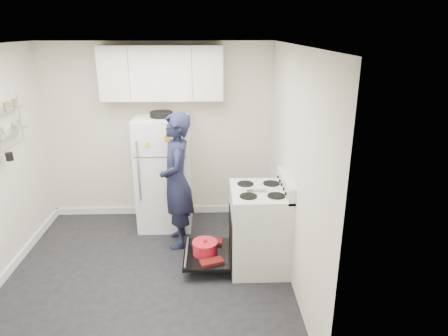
{
  "coord_description": "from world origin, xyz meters",
  "views": [
    {
      "loc": [
        0.72,
        -3.94,
        2.66
      ],
      "look_at": [
        0.89,
        0.62,
        1.05
      ],
      "focal_mm": 32.0,
      "sensor_mm": 36.0,
      "label": 1
    }
  ],
  "objects_px": {
    "open_oven_door": "(206,251)",
    "person": "(177,181)",
    "refrigerator": "(164,172)",
    "electric_range": "(258,229)"
  },
  "relations": [
    {
      "from": "electric_range",
      "to": "open_oven_door",
      "type": "relative_size",
      "value": 1.57
    },
    {
      "from": "electric_range",
      "to": "open_oven_door",
      "type": "xyz_separation_m",
      "value": [
        -0.6,
        -0.01,
        -0.28
      ]
    },
    {
      "from": "open_oven_door",
      "to": "person",
      "type": "bearing_deg",
      "value": 123.55
    },
    {
      "from": "refrigerator",
      "to": "person",
      "type": "height_order",
      "value": "person"
    },
    {
      "from": "refrigerator",
      "to": "person",
      "type": "distance_m",
      "value": 0.6
    },
    {
      "from": "refrigerator",
      "to": "open_oven_door",
      "type": "bearing_deg",
      "value": -62.42
    },
    {
      "from": "electric_range",
      "to": "open_oven_door",
      "type": "bearing_deg",
      "value": -179.43
    },
    {
      "from": "open_oven_door",
      "to": "refrigerator",
      "type": "xyz_separation_m",
      "value": [
        -0.58,
        1.11,
        0.59
      ]
    },
    {
      "from": "open_oven_door",
      "to": "refrigerator",
      "type": "relative_size",
      "value": 0.43
    },
    {
      "from": "open_oven_door",
      "to": "person",
      "type": "height_order",
      "value": "person"
    }
  ]
}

